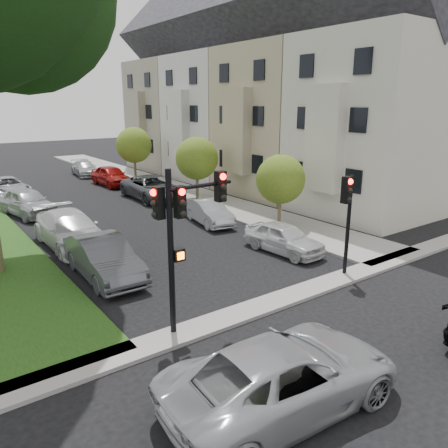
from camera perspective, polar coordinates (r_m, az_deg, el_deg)
ground at (r=13.48m, az=12.94°, el=-12.95°), size 140.00×140.00×0.00m
sidewalk_right at (r=35.91m, az=-9.21°, el=5.37°), size 3.50×44.00×0.12m
sidewalk_cross at (r=14.67m, az=7.02°, el=-9.91°), size 60.00×1.00×0.12m
house_a at (r=26.63m, az=18.93°, el=16.11°), size 7.70×7.55×15.97m
house_b at (r=31.61m, az=7.37°, el=16.60°), size 7.70×7.55×15.97m
house_c at (r=37.43m, az=-0.84°, el=16.56°), size 7.70×7.55×15.97m
house_d at (r=43.77m, az=-6.75°, el=16.33°), size 7.70×7.55×15.97m
small_tree_a at (r=22.62m, az=7.39°, el=5.80°), size 2.54×2.54×3.81m
small_tree_b at (r=28.81m, az=-3.58°, el=8.54°), size 2.80×2.80×4.21m
small_tree_c at (r=37.19m, az=-11.68°, el=10.05°), size 2.92×2.92×4.38m
traffic_signal_main at (r=11.77m, az=-5.57°, el=0.30°), size 2.31×0.60×4.73m
traffic_signal_secondary at (r=16.38m, az=15.81°, el=2.09°), size 0.49×0.40×3.85m
car_cross_near at (r=9.91m, az=7.82°, el=-18.93°), size 5.64×2.88×1.52m
car_parked_0 at (r=19.14m, az=7.81°, el=-1.81°), size 1.84×3.97×1.32m
car_parked_1 at (r=23.46m, az=-1.94°, el=1.55°), size 1.97×4.05×1.28m
car_parked_2 at (r=29.84m, az=-9.38°, el=4.69°), size 2.70×5.68×1.56m
car_parked_3 at (r=35.44m, az=-14.51°, el=6.12°), size 2.06×4.64×1.55m
car_parked_4 at (r=40.98m, az=-17.68°, el=6.92°), size 2.22×4.56×1.28m
car_parked_5 at (r=16.83m, az=-15.45°, el=-4.31°), size 1.70×4.73×1.55m
car_parked_6 at (r=20.90m, az=-19.44°, el=-0.72°), size 2.28×5.45×1.57m
car_parked_7 at (r=27.57m, az=-24.27°, el=2.62°), size 2.69×4.89×1.58m
car_parked_8 at (r=33.81m, az=-26.47°, el=4.35°), size 2.70×5.04×1.35m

